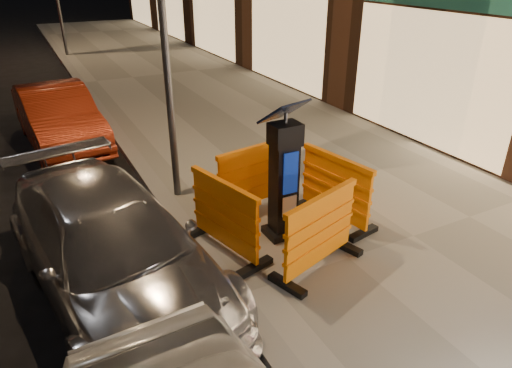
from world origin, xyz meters
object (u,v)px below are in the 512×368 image
parking_kiosk (284,175)px  barrier_back (254,178)px  car_silver (120,289)px  car_red (64,144)px  barrier_front (320,232)px  barrier_bldgside (335,189)px  barrier_kerbside (225,217)px

parking_kiosk → barrier_back: 1.05m
car_silver → car_red: (0.01, 5.98, 0.00)m
parking_kiosk → barrier_front: bearing=-102.6°
parking_kiosk → barrier_front: parking_kiosk is taller
barrier_front → car_silver: (-2.49, 0.97, -0.71)m
barrier_front → car_silver: barrier_front is taller
barrier_bldgside → car_silver: barrier_bldgside is taller
barrier_kerbside → barrier_bldgside: size_ratio=1.00×
parking_kiosk → barrier_back: (0.00, 0.95, -0.44)m
car_silver → parking_kiosk: bearing=-9.1°
car_red → barrier_kerbside: bearing=-80.9°
barrier_back → car_red: barrier_back is taller
parking_kiosk → barrier_back: parking_kiosk is taller
parking_kiosk → barrier_kerbside: parking_kiosk is taller
barrier_kerbside → car_red: 6.24m
barrier_kerbside → barrier_bldgside: 1.90m
barrier_front → barrier_bldgside: 1.34m
barrier_kerbside → barrier_back: bearing=-59.6°
parking_kiosk → barrier_kerbside: 1.05m
barrier_kerbside → car_red: size_ratio=0.35×
barrier_front → car_red: barrier_front is taller
parking_kiosk → car_red: parking_kiosk is taller
barrier_bldgside → car_silver: size_ratio=0.31×
barrier_front → barrier_kerbside: bearing=117.4°
barrier_bldgside → car_silver: (-3.44, 0.02, -0.71)m
barrier_bldgside → car_red: 6.95m
barrier_front → car_red: (-2.48, 6.96, -0.71)m
barrier_kerbside → car_silver: bearing=74.5°
parking_kiosk → car_silver: size_ratio=0.43×
barrier_bldgside → barrier_front: bearing=124.4°
car_silver → car_red: bearing=81.3°
barrier_back → car_silver: barrier_back is taller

